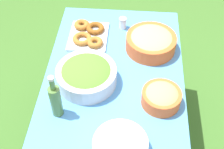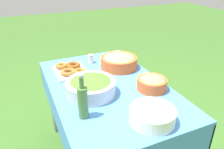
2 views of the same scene
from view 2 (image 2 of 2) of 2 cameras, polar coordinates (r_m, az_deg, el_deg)
The scene contains 8 objects.
picnic_table at distance 1.67m, azimuth -1.13°, elevation -6.09°, with size 1.28×0.80×0.77m.
salad_bowl at distance 1.48m, azimuth -5.58°, elevation -2.97°, with size 0.34×0.34×0.12m.
pasta_bowl at distance 1.86m, azimuth 1.80°, elevation 3.53°, with size 0.31×0.31×0.12m.
donut_platter at distance 1.82m, azimuth -10.77°, elevation 1.24°, with size 0.30×0.25×0.05m.
plate_stack at distance 1.26m, azimuth 10.50°, elevation -10.46°, with size 0.26×0.26×0.08m.
olive_oil_bottle at distance 1.24m, azimuth -7.62°, elevation -6.90°, with size 0.06×0.06×0.28m.
bread_bowl at distance 1.56m, azimuth 10.36°, elevation -2.12°, with size 0.21×0.21×0.10m.
salt_shaker at distance 1.97m, azimuth -5.58°, elevation 4.12°, with size 0.05×0.05×0.08m.
Camera 2 is at (-1.29, 0.54, 1.56)m, focal length 35.00 mm.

